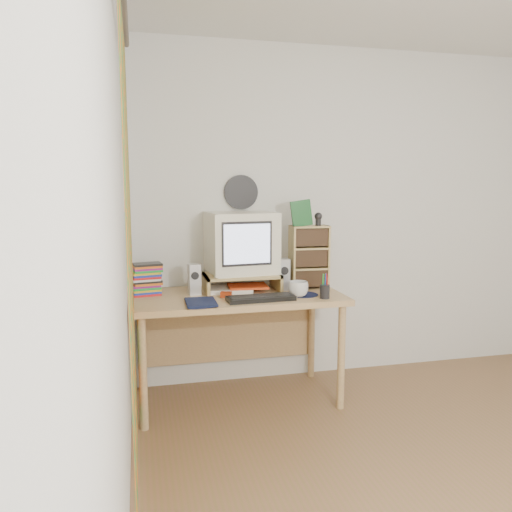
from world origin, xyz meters
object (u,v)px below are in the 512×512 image
dvd_stack (147,276)px  mug (298,289)px  diary (186,301)px  keyboard (261,298)px  cd_rack (309,257)px  desk (236,311)px  crt_monitor (242,243)px

dvd_stack → mug: dvd_stack is taller
diary → mug: bearing=5.2°
keyboard → cd_rack: bearing=32.0°
keyboard → cd_rack: 0.57m
keyboard → dvd_stack: size_ratio=1.69×
keyboard → desk: bearing=108.0°
dvd_stack → diary: 0.43m
mug → diary: bearing=-175.6°
dvd_stack → diary: size_ratio=1.14×
cd_rack → mug: size_ratio=3.40×
crt_monitor → keyboard: crt_monitor is taller
dvd_stack → diary: (0.23, -0.35, -0.11)m
keyboard → mug: (0.27, 0.04, 0.04)m
cd_rack → desk: bearing=-174.7°
keyboard → dvd_stack: bearing=151.0°
desk → mug: size_ratio=10.63×
keyboard → mug: size_ratio=3.31×
crt_monitor → dvd_stack: crt_monitor is taller
mug → diary: size_ratio=0.58×
desk → dvd_stack: 0.65m
crt_monitor → dvd_stack: bearing=176.6°
crt_monitor → keyboard: bearing=-88.6°
dvd_stack → mug: size_ratio=1.96×
desk → diary: size_ratio=6.18×
cd_rack → dvd_stack: bearing=-179.0°
desk → mug: bearing=-32.1°
keyboard → diary: 0.48m
keyboard → dvd_stack: dvd_stack is taller
keyboard → mug: mug is taller
dvd_stack → crt_monitor: bearing=-7.0°
keyboard → dvd_stack: (-0.70, 0.34, 0.11)m
crt_monitor → dvd_stack: size_ratio=1.73×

